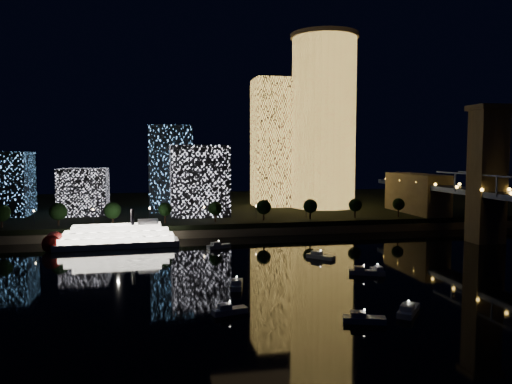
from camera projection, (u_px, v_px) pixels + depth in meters
ground at (379, 288)px, 121.65m from camera, size 520.00×520.00×0.00m
far_bank at (254, 207)px, 277.90m from camera, size 420.00×160.00×5.00m
seawall at (291, 230)px, 201.71m from camera, size 420.00×6.00×3.00m
tower_cylindrical at (324, 122)px, 251.16m from camera, size 34.00×34.00×86.45m
tower_rectangular at (273, 143)px, 259.12m from camera, size 20.60×20.60×65.56m
midrise_blocks at (133, 178)px, 229.13m from camera, size 106.81×47.85×40.60m
riverboat at (111, 237)px, 173.11m from camera, size 45.45×11.51×13.57m
motorboats at (353, 278)px, 127.76m from camera, size 95.67×85.77×2.78m
esplanade_trees at (188, 209)px, 198.91m from camera, size 165.93×6.77×8.88m
street_lamps at (204, 210)px, 206.26m from camera, size 132.70×0.70×5.65m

